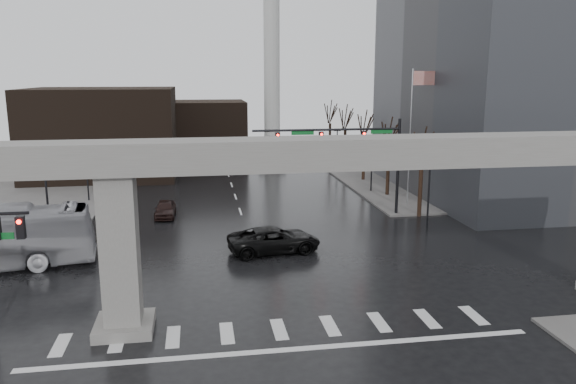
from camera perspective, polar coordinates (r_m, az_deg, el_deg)
The scene contains 21 objects.
ground at distance 27.51m, azimuth -1.22°, elevation -12.89°, with size 160.00×160.00×0.00m, color black.
sidewalk_ne at distance 68.46m, azimuth 16.41°, elevation 1.76°, with size 28.00×36.00×0.15m, color #63605E.
elevated_guideway at distance 25.61m, azimuth 1.52°, elevation 1.43°, with size 48.00×2.60×8.70m.
building_far_left at distance 67.88m, azimuth -18.22°, elevation 5.77°, with size 16.00×14.00×10.00m, color black.
building_far_mid at distance 77.12m, azimuth -8.15°, elevation 6.16°, with size 10.00×10.00×8.00m, color black.
smokestack at distance 71.39m, azimuth -1.66°, elevation 13.34°, with size 3.60×3.60×30.00m.
signal_mast_arm at distance 45.63m, azimuth 6.69°, elevation 4.63°, with size 12.12×0.43×8.00m.
flagpole_assembly at distance 50.51m, azimuth 12.68°, elevation 7.06°, with size 2.06×0.12×12.00m.
lamp_right_0 at distance 43.04m, azimuth 14.14°, elevation 0.74°, with size 1.22×0.32×5.11m.
lamp_right_1 at distance 55.97m, azimuth 8.52°, elevation 3.48°, with size 1.22×0.32×5.11m.
lamp_right_2 at distance 69.32m, azimuth 5.01°, elevation 5.16°, with size 1.22×0.32×5.11m.
lamp_left_0 at distance 40.83m, azimuth -23.28°, elevation -0.47°, with size 1.22×0.32×5.11m.
lamp_left_1 at distance 54.29m, azimuth -19.81°, elevation 2.65°, with size 1.22×0.32×5.11m.
lamp_left_2 at distance 67.97m, azimuth -17.72°, elevation 4.51°, with size 1.22×0.32×5.11m.
tree_right_0 at distance 47.19m, azimuth 13.34°, elevation 0.89°, with size 1.09×1.58×7.50m.
tree_right_1 at distance 54.54m, azimuth 10.16°, elevation 2.54°, with size 1.09×1.61×7.67m.
tree_right_2 at distance 62.04m, azimuth 7.73°, elevation 3.79°, with size 1.10×1.63×7.85m.
tree_right_3 at distance 69.66m, azimuth 5.83°, elevation 4.77°, with size 1.11×1.66×8.02m.
tree_right_4 at distance 77.35m, azimuth 4.30°, elevation 5.55°, with size 1.12×1.69×8.19m.
pickup_truck at distance 37.03m, azimuth -1.41°, elevation -4.89°, with size 2.80×6.08×1.69m, color black.
far_car at distance 47.15m, azimuth -12.35°, elevation -1.69°, with size 1.62×4.02×1.37m, color black.
Camera 1 is at (-3.44, -24.74, 11.52)m, focal length 35.00 mm.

